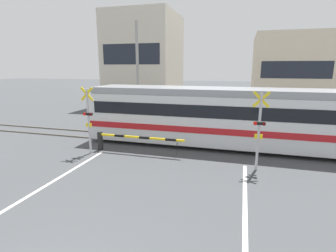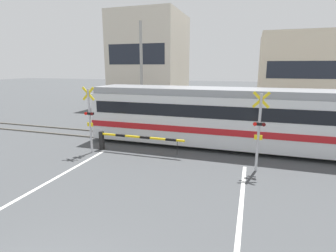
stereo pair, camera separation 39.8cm
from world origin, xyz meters
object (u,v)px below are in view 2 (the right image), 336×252
Objects in this scene: commuter_train at (263,118)px; crossing_barrier_near at (125,139)px; crossing_barrier_far at (230,124)px; crossing_signal_right at (259,128)px; crossing_signal_left at (90,117)px; pedestrian at (191,112)px.

commuter_train is 4.04× the size of crossing_barrier_near.
crossing_signal_right is (1.57, -5.77, 1.15)m from crossing_barrier_far.
crossing_barrier_far is at bearing 105.17° from crossing_signal_right.
crossing_signal_left reaches higher than pedestrian.
crossing_barrier_far is at bearing 46.69° from crossing_barrier_near.
crossing_signal_left is 9.10m from pedestrian.
crossing_barrier_far is (4.85, 5.15, 0.00)m from crossing_barrier_near.
crossing_signal_left is at bearing -138.01° from crossing_barrier_far.
pedestrian reaches higher than crossing_barrier_far.
commuter_train is 5.57× the size of crossing_signal_right.
commuter_train is 3.22m from crossing_signal_right.
crossing_signal_right is at bearing -60.73° from pedestrian.
crossing_barrier_near is 2.87× the size of pedestrian.
crossing_barrier_near is 7.07m from crossing_barrier_far.
crossing_barrier_near is 2.04m from crossing_signal_left.
crossing_barrier_far is 1.38× the size of crossing_signal_right.
crossing_signal_left is 7.98m from crossing_signal_right.
commuter_train is 5.57× the size of crossing_signal_left.
crossing_barrier_far is 2.87× the size of pedestrian.
crossing_barrier_far is 8.71m from crossing_signal_left.
crossing_barrier_near is 8.00m from pedestrian.
crossing_signal_left reaches higher than crossing_barrier_far.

